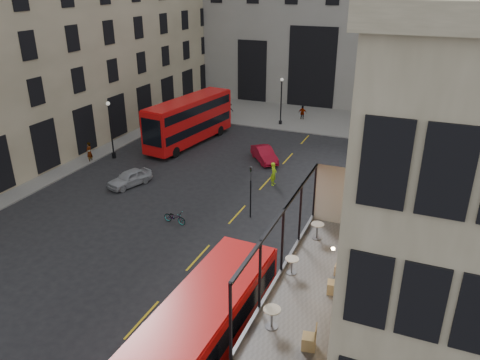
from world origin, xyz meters
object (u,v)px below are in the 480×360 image
at_px(car_a, 130,178).
at_px(bicycle, 175,217).
at_px(cafe_table_mid, 292,263).
at_px(cafe_chair_c, 340,269).
at_px(cafe_table_far, 317,229).
at_px(bus_far, 189,119).
at_px(cafe_table_near, 272,315).
at_px(pedestrian_b, 229,110).
at_px(traffic_light_near, 251,186).
at_px(car_c, 168,142).
at_px(cafe_chair_b, 333,287).
at_px(pedestrian_e, 89,152).
at_px(street_lamp_a, 111,133).
at_px(pedestrian_c, 303,113).
at_px(cafe_chair_d, 365,235).
at_px(cyclist, 274,174).
at_px(cafe_chair_a, 309,341).
at_px(traffic_light_far, 184,109).
at_px(pedestrian_d, 379,125).
at_px(car_b, 264,154).
at_px(street_lamp_b, 281,104).
at_px(pedestrian_a, 213,119).

distance_m(car_a, bicycle, 7.72).
xyz_separation_m(cafe_table_mid, cafe_chair_c, (1.80, 0.65, -0.22)).
bearing_deg(cafe_table_far, bus_far, 130.41).
xyz_separation_m(cafe_table_near, cafe_table_mid, (-0.29, 3.27, -0.04)).
height_order(pedestrian_b, cafe_table_far, cafe_table_far).
xyz_separation_m(traffic_light_near, car_c, (-12.56, 10.05, -1.66)).
bearing_deg(bus_far, cafe_chair_b, -51.75).
bearing_deg(cafe_chair_b, pedestrian_e, 146.78).
distance_m(street_lamp_a, cafe_table_near, 31.08).
height_order(pedestrian_c, pedestrian_e, pedestrian_e).
relative_size(traffic_light_near, pedestrian_b, 2.20).
height_order(cafe_table_far, cafe_chair_c, cafe_chair_c).
bearing_deg(pedestrian_b, cafe_chair_d, -114.11).
distance_m(car_a, cyclist, 11.57).
height_order(cafe_table_mid, cafe_table_far, cafe_table_far).
relative_size(car_c, cafe_table_far, 7.10).
relative_size(car_c, cafe_chair_a, 5.95).
xyz_separation_m(cafe_chair_a, cafe_chair_b, (0.09, 3.12, -0.01)).
distance_m(pedestrian_e, cafe_chair_d, 29.01).
relative_size(pedestrian_c, cafe_chair_d, 2.23).
distance_m(traffic_light_far, pedestrian_c, 14.01).
relative_size(pedestrian_d, pedestrian_e, 0.95).
distance_m(traffic_light_near, street_lamp_a, 17.09).
bearing_deg(cafe_table_far, pedestrian_c, 106.35).
bearing_deg(car_b, bicycle, -136.53).
distance_m(cafe_table_near, cafe_chair_c, 4.21).
relative_size(traffic_light_far, street_lamp_b, 0.71).
distance_m(cafe_table_far, cafe_chair_c, 2.86).
xyz_separation_m(traffic_light_far, pedestrian_d, (19.71, 7.33, -1.52)).
relative_size(pedestrian_b, pedestrian_d, 0.96).
bearing_deg(traffic_light_far, pedestrian_e, -105.74).
xyz_separation_m(car_a, pedestrian_d, (16.67, 21.99, 0.26)).
distance_m(cafe_chair_c, cafe_chair_d, 3.15).
bearing_deg(street_lamp_a, cafe_chair_c, -35.40).
relative_size(cafe_table_mid, cafe_chair_a, 0.77).
height_order(bus_far, pedestrian_a, bus_far).
height_order(cafe_chair_a, cafe_chair_b, cafe_chair_a).
height_order(traffic_light_far, car_a, traffic_light_far).
height_order(street_lamp_b, pedestrian_c, street_lamp_b).
bearing_deg(street_lamp_a, cafe_table_mid, -38.54).
distance_m(traffic_light_near, pedestrian_d, 24.07).
height_order(street_lamp_a, bicycle, street_lamp_a).
distance_m(pedestrian_b, cafe_table_far, 36.68).
height_order(pedestrian_d, pedestrian_e, pedestrian_e).
bearing_deg(bicycle, cafe_table_near, -132.49).
bearing_deg(cafe_table_far, pedestrian_a, 124.10).
height_order(car_b, cafe_table_mid, cafe_table_mid).
bearing_deg(car_b, pedestrian_a, 99.73).
bearing_deg(cafe_table_mid, pedestrian_a, 120.95).
bearing_deg(traffic_light_far, car_c, -76.36).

